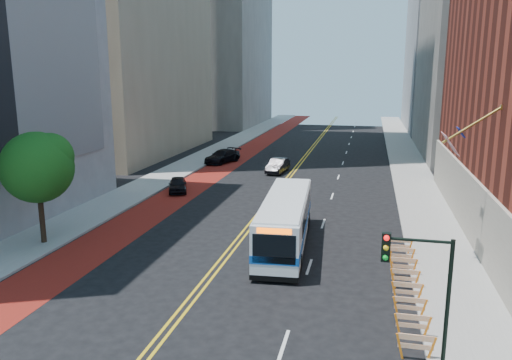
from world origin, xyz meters
The scene contains 14 objects.
ground centered at (0.00, 0.00, 0.00)m, with size 160.00×160.00×0.00m, color black.
sidewalk_left centered at (-12.00, 30.00, 0.07)m, with size 4.00×140.00×0.15m, color gray.
sidewalk_right centered at (12.00, 30.00, 0.07)m, with size 4.00×140.00×0.15m, color gray.
bus_lane_paint centered at (-8.10, 30.00, 0.00)m, with size 3.60×140.00×0.01m, color maroon.
center_line_inner centered at (-0.18, 30.00, 0.00)m, with size 0.14×140.00×0.01m, color gold.
center_line_outer centered at (0.18, 30.00, 0.00)m, with size 0.14×140.00×0.01m, color gold.
lane_dashes centered at (4.80, 38.00, 0.01)m, with size 0.14×98.20×0.01m.
construction_barriers centered at (9.60, 3.42, 0.68)m, with size 1.42×10.91×1.00m.
street_tree centered at (-11.24, 6.04, 4.91)m, with size 4.20×4.20×6.70m.
traffic_signal centered at (9.41, -3.51, 3.72)m, with size 2.21×0.34×5.07m.
transit_bus centered at (3.00, 8.91, 1.60)m, with size 3.20×11.28×3.06m.
car_a centered at (-8.46, 20.59, 0.64)m, with size 1.51×3.76×1.28m, color black.
car_b centered at (-1.50, 30.94, 0.73)m, with size 1.54×4.42×1.46m, color black.
car_c centered at (-8.75, 35.14, 0.75)m, with size 2.10×5.17×1.50m, color black.
Camera 1 is at (7.62, -19.13, 10.21)m, focal length 35.00 mm.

